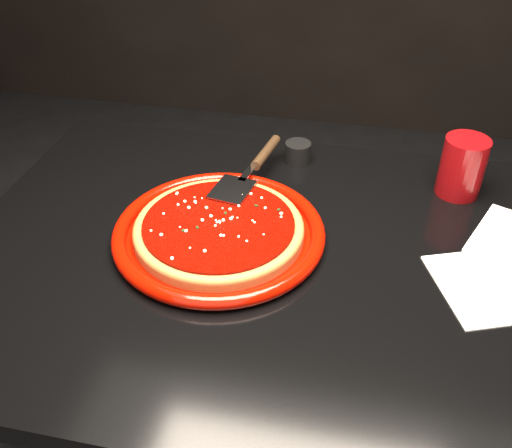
{
  "coord_description": "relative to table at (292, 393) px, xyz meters",
  "views": [
    {
      "loc": [
        0.08,
        -0.74,
        1.38
      ],
      "look_at": [
        -0.09,
        0.05,
        0.77
      ],
      "focal_mm": 40.0,
      "sensor_mm": 36.0,
      "label": 1
    }
  ],
  "objects": [
    {
      "name": "parmesan_dusting",
      "position": [
        -0.15,
        0.02,
        0.41
      ],
      "size": [
        0.26,
        0.26,
        0.01
      ],
      "primitive_type": null,
      "color": "beige",
      "rests_on": "plate"
    },
    {
      "name": "basil_flecks",
      "position": [
        -0.15,
        0.02,
        0.41
      ],
      "size": [
        0.23,
        0.23,
        0.0
      ],
      "primitive_type": null,
      "color": "black",
      "rests_on": "plate"
    },
    {
      "name": "napkin_a",
      "position": [
        0.31,
        -0.01,
        0.38
      ],
      "size": [
        0.22,
        0.22,
        0.0
      ],
      "primitive_type": "cube",
      "rotation": [
        0.0,
        0.0,
        0.37
      ],
      "color": "white",
      "rests_on": "table"
    },
    {
      "name": "ramekin",
      "position": [
        -0.05,
        0.32,
        0.4
      ],
      "size": [
        0.07,
        0.07,
        0.04
      ],
      "primitive_type": "cylinder",
      "rotation": [
        0.0,
        0.0,
        -0.44
      ],
      "color": "black",
      "rests_on": "table"
    },
    {
      "name": "pizza_crust",
      "position": [
        -0.15,
        0.02,
        0.39
      ],
      "size": [
        0.37,
        0.37,
        0.01
      ],
      "primitive_type": "cylinder",
      "rotation": [
        0.0,
        0.0,
        -0.3
      ],
      "color": "brown",
      "rests_on": "plate"
    },
    {
      "name": "plate",
      "position": [
        -0.15,
        0.02,
        0.39
      ],
      "size": [
        0.47,
        0.47,
        0.03
      ],
      "primitive_type": "cylinder",
      "rotation": [
        0.0,
        0.0,
        -0.3
      ],
      "color": "#810701",
      "rests_on": "table"
    },
    {
      "name": "cup",
      "position": [
        0.27,
        0.26,
        0.43
      ],
      "size": [
        0.11,
        0.11,
        0.12
      ],
      "primitive_type": "cylinder",
      "rotation": [
        0.0,
        0.0,
        -0.33
      ],
      "color": "maroon",
      "rests_on": "table"
    },
    {
      "name": "pizza_server",
      "position": [
        -0.13,
        0.19,
        0.42
      ],
      "size": [
        0.13,
        0.3,
        0.02
      ],
      "primitive_type": null,
      "rotation": [
        0.0,
        0.0,
        -0.17
      ],
      "color": "#ABAEB3",
      "rests_on": "plate"
    },
    {
      "name": "table",
      "position": [
        0.0,
        0.0,
        0.0
      ],
      "size": [
        1.2,
        0.8,
        0.75
      ],
      "primitive_type": "cube",
      "color": "black",
      "rests_on": "floor"
    },
    {
      "name": "pizza_crust_rim",
      "position": [
        -0.15,
        0.02,
        0.4
      ],
      "size": [
        0.37,
        0.37,
        0.02
      ],
      "primitive_type": "torus",
      "rotation": [
        0.0,
        0.0,
        -0.3
      ],
      "color": "brown",
      "rests_on": "plate"
    },
    {
      "name": "pizza_sauce",
      "position": [
        -0.15,
        0.02,
        0.41
      ],
      "size": [
        0.33,
        0.33,
        0.01
      ],
      "primitive_type": "cylinder",
      "rotation": [
        0.0,
        0.0,
        -0.3
      ],
      "color": "#750500",
      "rests_on": "plate"
    }
  ]
}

